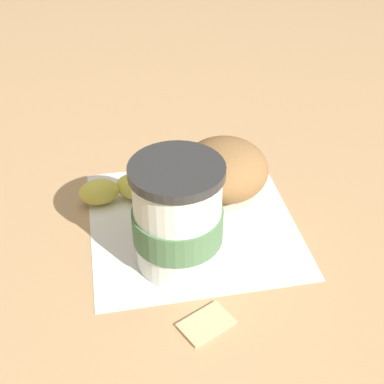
% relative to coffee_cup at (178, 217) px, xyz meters
% --- Properties ---
extents(ground_plane, '(3.00, 3.00, 0.00)m').
position_rel_coffee_cup_xyz_m(ground_plane, '(0.06, -0.02, -0.06)').
color(ground_plane, tan).
extents(paper_napkin, '(0.24, 0.24, 0.00)m').
position_rel_coffee_cup_xyz_m(paper_napkin, '(0.06, -0.02, -0.06)').
color(paper_napkin, white).
rests_on(paper_napkin, ground_plane).
extents(coffee_cup, '(0.10, 0.10, 0.12)m').
position_rel_coffee_cup_xyz_m(coffee_cup, '(0.00, 0.00, 0.00)').
color(coffee_cup, silver).
rests_on(coffee_cup, paper_napkin).
extents(muffin, '(0.10, 0.10, 0.10)m').
position_rel_coffee_cup_xyz_m(muffin, '(0.06, -0.06, -0.00)').
color(muffin, white).
rests_on(muffin, paper_napkin).
extents(banana, '(0.07, 0.15, 0.03)m').
position_rel_coffee_cup_xyz_m(banana, '(0.11, 0.03, -0.04)').
color(banana, '#D6CC4C').
rests_on(banana, paper_napkin).
extents(sugar_packet, '(0.05, 0.06, 0.01)m').
position_rel_coffee_cup_xyz_m(sugar_packet, '(-0.09, -0.01, -0.06)').
color(sugar_packet, '#E0B27F').
rests_on(sugar_packet, ground_plane).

